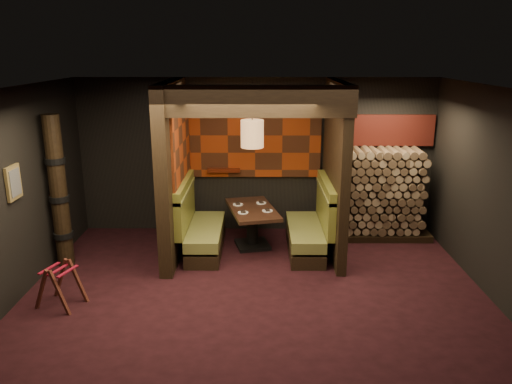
% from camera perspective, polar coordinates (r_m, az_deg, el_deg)
% --- Properties ---
extents(floor, '(6.50, 5.50, 0.02)m').
position_cam_1_polar(floor, '(7.11, -0.06, -11.97)').
color(floor, black).
rests_on(floor, ground).
extents(ceiling, '(6.50, 5.50, 0.02)m').
position_cam_1_polar(ceiling, '(6.29, -0.07, 11.77)').
color(ceiling, black).
rests_on(ceiling, ground).
extents(wall_back, '(6.50, 0.02, 2.85)m').
position_cam_1_polar(wall_back, '(9.24, 0.05, 4.15)').
color(wall_back, black).
rests_on(wall_back, ground).
extents(wall_front, '(6.50, 0.02, 2.85)m').
position_cam_1_polar(wall_front, '(4.00, -0.33, -12.39)').
color(wall_front, black).
rests_on(wall_front, ground).
extents(wall_left, '(0.02, 5.50, 2.85)m').
position_cam_1_polar(wall_left, '(7.34, -26.42, -0.70)').
color(wall_left, black).
rests_on(wall_left, ground).
extents(wall_right, '(0.02, 5.50, 2.85)m').
position_cam_1_polar(wall_right, '(7.31, 26.44, -0.79)').
color(wall_right, black).
rests_on(wall_right, ground).
extents(partition_left, '(0.20, 2.20, 2.85)m').
position_cam_1_polar(partition_left, '(8.27, -9.39, 2.52)').
color(partition_left, black).
rests_on(partition_left, floor).
extents(partition_right, '(0.15, 2.10, 2.85)m').
position_cam_1_polar(partition_right, '(8.30, 9.04, 2.58)').
color(partition_right, black).
rests_on(partition_right, floor).
extents(header_beam, '(2.85, 0.18, 0.44)m').
position_cam_1_polar(header_beam, '(7.01, -0.24, 10.32)').
color(header_beam, black).
rests_on(header_beam, partition_left).
extents(tapa_back_panel, '(2.40, 0.06, 1.55)m').
position_cam_1_polar(tapa_back_panel, '(9.11, -0.11, 6.51)').
color(tapa_back_panel, '#8E2F0D').
rests_on(tapa_back_panel, wall_back).
extents(tapa_side_panel, '(0.04, 1.85, 1.45)m').
position_cam_1_polar(tapa_side_panel, '(8.33, -8.51, 5.65)').
color(tapa_side_panel, '#8E2F0D').
rests_on(tapa_side_panel, partition_left).
extents(lacquer_shelf, '(0.60, 0.12, 0.07)m').
position_cam_1_polar(lacquer_shelf, '(9.20, -3.69, 2.51)').
color(lacquer_shelf, '#4E170A').
rests_on(lacquer_shelf, wall_back).
extents(booth_bench_left, '(0.68, 1.60, 1.14)m').
position_cam_1_polar(booth_bench_left, '(8.51, -6.49, -4.19)').
color(booth_bench_left, black).
rests_on(booth_bench_left, floor).
extents(booth_bench_right, '(0.68, 1.60, 1.14)m').
position_cam_1_polar(booth_bench_right, '(8.50, 6.32, -4.22)').
color(booth_bench_right, black).
rests_on(booth_bench_right, floor).
extents(dining_table, '(1.01, 1.46, 0.70)m').
position_cam_1_polar(dining_table, '(8.62, -0.41, -3.31)').
color(dining_table, black).
rests_on(dining_table, floor).
extents(place_settings, '(0.69, 0.72, 0.03)m').
position_cam_1_polar(place_settings, '(8.55, -0.41, -1.77)').
color(place_settings, white).
rests_on(place_settings, dining_table).
extents(pendant_lamp, '(0.38, 0.38, 1.08)m').
position_cam_1_polar(pendant_lamp, '(8.20, -0.44, 6.68)').
color(pendant_lamp, '#A97645').
rests_on(pendant_lamp, ceiling).
extents(framed_picture, '(0.05, 0.36, 0.46)m').
position_cam_1_polar(framed_picture, '(7.36, -25.96, 0.97)').
color(framed_picture, olive).
rests_on(framed_picture, wall_left).
extents(luggage_rack, '(0.69, 0.58, 0.64)m').
position_cam_1_polar(luggage_rack, '(7.25, -21.50, -9.70)').
color(luggage_rack, '#4A2016').
rests_on(luggage_rack, floor).
extents(totem_column, '(0.31, 0.31, 2.40)m').
position_cam_1_polar(totem_column, '(8.28, -21.62, -0.11)').
color(totem_column, black).
rests_on(totem_column, floor).
extents(firewood_stack, '(1.73, 0.70, 1.64)m').
position_cam_1_polar(firewood_stack, '(9.26, 14.32, -0.19)').
color(firewood_stack, black).
rests_on(firewood_stack, floor).
extents(mosaic_header, '(1.83, 0.10, 0.56)m').
position_cam_1_polar(mosaic_header, '(9.34, 14.31, 6.86)').
color(mosaic_header, maroon).
rests_on(mosaic_header, wall_back).
extents(bay_front_post, '(0.08, 0.08, 2.85)m').
position_cam_1_polar(bay_front_post, '(8.56, 9.38, 2.98)').
color(bay_front_post, black).
rests_on(bay_front_post, floor).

